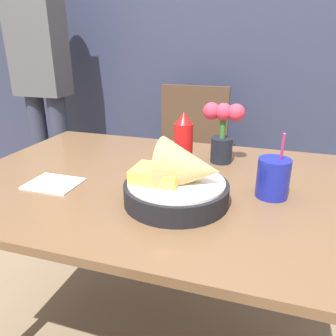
{
  "coord_description": "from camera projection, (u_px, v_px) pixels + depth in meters",
  "views": [
    {
      "loc": [
        0.34,
        -0.93,
        1.16
      ],
      "look_at": [
        0.06,
        -0.04,
        0.8
      ],
      "focal_mm": 35.0,
      "sensor_mm": 36.0,
      "label": 1
    }
  ],
  "objects": [
    {
      "name": "flower_vase",
      "position": [
        223.0,
        129.0,
        1.18
      ],
      "size": [
        0.15,
        0.08,
        0.22
      ],
      "color": "black",
      "rests_on": "dining_table"
    },
    {
      "name": "dining_table",
      "position": [
        156.0,
        203.0,
        1.1
      ],
      "size": [
        1.27,
        0.89,
        0.74
      ],
      "color": "brown",
      "rests_on": "ground_plane"
    },
    {
      "name": "wall_window",
      "position": [
        223.0,
        17.0,
        1.95
      ],
      "size": [
        7.0,
        0.06,
        2.6
      ],
      "color": "#2D334C",
      "rests_on": "ground_plane"
    },
    {
      "name": "ketchup_bottle",
      "position": [
        183.0,
        142.0,
        1.12
      ],
      "size": [
        0.07,
        0.07,
        0.2
      ],
      "color": "red",
      "rests_on": "dining_table"
    },
    {
      "name": "food_basket",
      "position": [
        180.0,
        182.0,
        0.89
      ],
      "size": [
        0.29,
        0.29,
        0.19
      ],
      "color": "black",
      "rests_on": "dining_table"
    },
    {
      "name": "drink_cup",
      "position": [
        273.0,
        179.0,
        0.93
      ],
      "size": [
        0.09,
        0.09,
        0.2
      ],
      "color": "#192399",
      "rests_on": "dining_table"
    },
    {
      "name": "chair_far_window",
      "position": [
        190.0,
        154.0,
        1.93
      ],
      "size": [
        0.4,
        0.4,
        0.93
      ],
      "color": "#473323",
      "rests_on": "ground_plane"
    },
    {
      "name": "napkin",
      "position": [
        54.0,
        184.0,
        1.03
      ],
      "size": [
        0.16,
        0.13,
        0.01
      ],
      "color": "white",
      "rests_on": "dining_table"
    },
    {
      "name": "person_standing",
      "position": [
        40.0,
        67.0,
        1.99
      ],
      "size": [
        0.32,
        0.2,
        1.76
      ],
      "color": "#2D3347",
      "rests_on": "ground_plane"
    }
  ]
}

